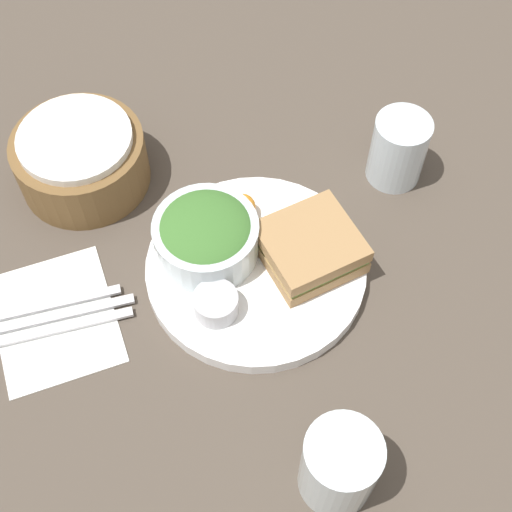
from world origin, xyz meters
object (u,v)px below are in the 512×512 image
(water_glass, at_px, (339,466))
(plate, at_px, (256,269))
(dressing_cup, at_px, (216,304))
(salad_bowl, at_px, (206,235))
(knife, at_px, (54,317))
(spoon, at_px, (53,304))
(sandwich, at_px, (310,248))
(bread_basket, at_px, (81,159))
(drink_glass, at_px, (398,150))
(fork, at_px, (56,329))

(water_glass, bearing_deg, plate, 87.70)
(dressing_cup, bearing_deg, salad_bowl, 78.84)
(knife, height_order, spoon, same)
(spoon, bearing_deg, sandwich, 175.55)
(plate, xyz_separation_m, bread_basket, (-0.17, 0.23, 0.03))
(plate, distance_m, drink_glass, 0.26)
(dressing_cup, height_order, drink_glass, drink_glass)
(drink_glass, relative_size, fork, 0.54)
(sandwich, xyz_separation_m, spoon, (-0.33, 0.06, -0.04))
(fork, distance_m, knife, 0.02)
(knife, bearing_deg, dressing_cup, 165.46)
(spoon, distance_m, water_glass, 0.41)
(dressing_cup, relative_size, knife, 0.28)
(sandwich, distance_m, bread_basket, 0.34)
(sandwich, bearing_deg, dressing_cup, -167.11)
(spoon, bearing_deg, plate, 176.07)
(sandwich, distance_m, knife, 0.33)
(fork, bearing_deg, knife, -90.00)
(dressing_cup, xyz_separation_m, water_glass, (0.06, -0.24, 0.02))
(plate, xyz_separation_m, salad_bowl, (-0.05, 0.04, 0.05))
(plate, height_order, water_glass, water_glass)
(fork, xyz_separation_m, water_glass, (0.25, -0.29, 0.05))
(plate, xyz_separation_m, spoon, (-0.26, 0.04, -0.00))
(salad_bowl, height_order, dressing_cup, salad_bowl)
(sandwich, distance_m, salad_bowl, 0.13)
(plate, relative_size, drink_glass, 2.77)
(dressing_cup, distance_m, bread_basket, 0.29)
(sandwich, relative_size, bread_basket, 0.71)
(bread_basket, distance_m, spoon, 0.21)
(bread_basket, distance_m, water_glass, 0.54)
(water_glass, bearing_deg, fork, 131.12)
(drink_glass, bearing_deg, salad_bowl, -171.11)
(bread_basket, bearing_deg, fork, -111.96)
(drink_glass, relative_size, spoon, 0.59)
(dressing_cup, distance_m, fork, 0.20)
(spoon, bearing_deg, salad_bowl, -174.52)
(water_glass, bearing_deg, sandwich, 73.53)
(bread_basket, relative_size, knife, 0.89)
(drink_glass, bearing_deg, dressing_cup, -156.66)
(sandwich, distance_m, spoon, 0.33)
(spoon, bearing_deg, drink_glass, -169.46)
(drink_glass, distance_m, bread_basket, 0.44)
(bread_basket, height_order, water_glass, water_glass)
(dressing_cup, height_order, spoon, dressing_cup)
(water_glass, bearing_deg, knife, 129.23)
(salad_bowl, distance_m, spoon, 0.21)
(dressing_cup, bearing_deg, fork, 165.25)
(drink_glass, relative_size, bread_basket, 0.57)
(drink_glass, height_order, water_glass, water_glass)
(bread_basket, bearing_deg, drink_glass, -18.95)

